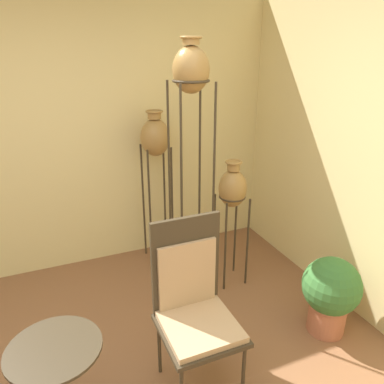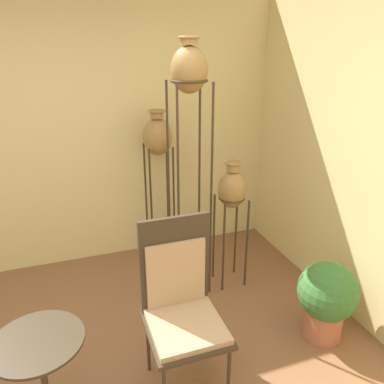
{
  "view_description": "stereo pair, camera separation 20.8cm",
  "coord_description": "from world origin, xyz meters",
  "px_view_note": "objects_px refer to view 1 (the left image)",
  "views": [
    {
      "loc": [
        -0.18,
        -1.49,
        2.15
      ],
      "look_at": [
        1.08,
        1.48,
        0.88
      ],
      "focal_mm": 35.0,
      "sensor_mm": 36.0,
      "label": 1
    },
    {
      "loc": [
        0.01,
        -1.56,
        2.15
      ],
      "look_at": [
        1.08,
        1.48,
        0.88
      ],
      "focal_mm": 35.0,
      "sensor_mm": 36.0,
      "label": 2
    }
  ],
  "objects_px": {
    "vase_stand_medium": "(155,141)",
    "vase_stand_short": "(233,191)",
    "vase_stand_tall": "(191,81)",
    "potted_plant": "(331,292)",
    "side_table": "(58,374)",
    "chair": "(194,301)"
  },
  "relations": [
    {
      "from": "vase_stand_medium",
      "to": "vase_stand_short",
      "type": "bearing_deg",
      "value": -53.9
    },
    {
      "from": "vase_stand_tall",
      "to": "potted_plant",
      "type": "bearing_deg",
      "value": -51.36
    },
    {
      "from": "vase_stand_medium",
      "to": "side_table",
      "type": "distance_m",
      "value": 2.21
    },
    {
      "from": "vase_stand_medium",
      "to": "chair",
      "type": "relative_size",
      "value": 1.37
    },
    {
      "from": "vase_stand_medium",
      "to": "potted_plant",
      "type": "distance_m",
      "value": 2.05
    },
    {
      "from": "vase_stand_tall",
      "to": "side_table",
      "type": "height_order",
      "value": "vase_stand_tall"
    },
    {
      "from": "vase_stand_short",
      "to": "chair",
      "type": "distance_m",
      "value": 1.23
    },
    {
      "from": "potted_plant",
      "to": "side_table",
      "type": "bearing_deg",
      "value": -176.67
    },
    {
      "from": "vase_stand_medium",
      "to": "chair",
      "type": "distance_m",
      "value": 1.74
    },
    {
      "from": "chair",
      "to": "side_table",
      "type": "height_order",
      "value": "chair"
    },
    {
      "from": "vase_stand_short",
      "to": "potted_plant",
      "type": "bearing_deg",
      "value": -67.42
    },
    {
      "from": "side_table",
      "to": "vase_stand_short",
      "type": "bearing_deg",
      "value": 32.63
    },
    {
      "from": "vase_stand_tall",
      "to": "chair",
      "type": "relative_size",
      "value": 1.92
    },
    {
      "from": "vase_stand_tall",
      "to": "potted_plant",
      "type": "height_order",
      "value": "vase_stand_tall"
    },
    {
      "from": "chair",
      "to": "potted_plant",
      "type": "distance_m",
      "value": 1.18
    },
    {
      "from": "chair",
      "to": "vase_stand_tall",
      "type": "bearing_deg",
      "value": 68.23
    },
    {
      "from": "vase_stand_medium",
      "to": "side_table",
      "type": "xyz_separation_m",
      "value": [
        -1.13,
        -1.72,
        -0.8
      ]
    },
    {
      "from": "vase_stand_tall",
      "to": "chair",
      "type": "bearing_deg",
      "value": -111.99
    },
    {
      "from": "vase_stand_tall",
      "to": "vase_stand_medium",
      "type": "relative_size",
      "value": 1.4
    },
    {
      "from": "chair",
      "to": "side_table",
      "type": "distance_m",
      "value": 0.87
    },
    {
      "from": "vase_stand_short",
      "to": "side_table",
      "type": "bearing_deg",
      "value": -147.37
    },
    {
      "from": "vase_stand_tall",
      "to": "vase_stand_short",
      "type": "xyz_separation_m",
      "value": [
        0.39,
        -0.04,
        -0.95
      ]
    }
  ]
}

